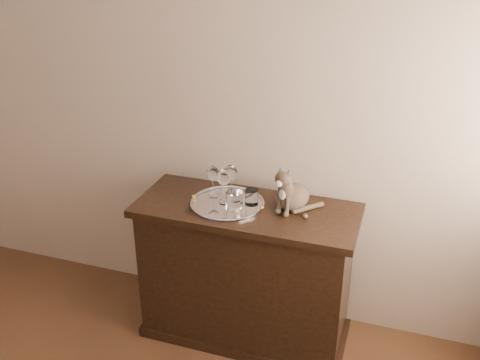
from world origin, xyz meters
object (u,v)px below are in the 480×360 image
object	(u,v)px
sideboard	(246,273)
cat	(293,185)
tumbler_c	(252,197)
tumbler_a	(234,201)
wine_glass_b	(231,181)
wine_glass_d	(224,186)
wine_glass_a	(213,181)
tray	(227,204)

from	to	relation	value
sideboard	cat	distance (m)	0.61
tumbler_c	tumbler_a	bearing A→B (deg)	-129.76
wine_glass_b	wine_glass_d	world-z (taller)	wine_glass_d
wine_glass_a	tumbler_c	world-z (taller)	wine_glass_a
wine_glass_a	tumbler_a	world-z (taller)	wine_glass_a
tray	cat	size ratio (longest dim) A/B	1.52
wine_glass_b	cat	bearing A→B (deg)	1.16
wine_glass_a	wine_glass_b	bearing A→B (deg)	6.20
wine_glass_a	tumbler_c	bearing A→B (deg)	-7.08
wine_glass_d	tumbler_c	xyz separation A→B (m)	(0.15, 0.03, -0.06)
sideboard	tray	xyz separation A→B (m)	(-0.11, -0.01, 0.43)
tumbler_a	sideboard	bearing A→B (deg)	48.99
wine_glass_a	tumbler_a	bearing A→B (deg)	-34.84
tumbler_c	cat	world-z (taller)	cat
wine_glass_b	cat	size ratio (longest dim) A/B	0.74
cat	wine_glass_d	bearing A→B (deg)	-150.17
tray	wine_glass_d	distance (m)	0.11
wine_glass_a	tumbler_a	size ratio (longest dim) A/B	1.77
sideboard	wine_glass_d	world-z (taller)	wine_glass_d
sideboard	tumbler_c	world-z (taller)	tumbler_c
tray	cat	world-z (taller)	cat
tumbler_c	cat	distance (m)	0.23
wine_glass_d	tumbler_a	world-z (taller)	wine_glass_d
wine_glass_a	cat	world-z (taller)	cat
tray	wine_glass_b	bearing A→B (deg)	94.13
wine_glass_d	cat	xyz separation A→B (m)	(0.36, 0.07, 0.02)
wine_glass_a	tumbler_c	size ratio (longest dim) A/B	2.14
tumbler_a	tumbler_c	world-z (taller)	tumbler_a
wine_glass_b	wine_glass_d	distance (m)	0.07
wine_glass_d	tumbler_c	size ratio (longest dim) A/B	2.38
tumbler_a	cat	bearing A→B (deg)	24.82
sideboard	tumbler_a	world-z (taller)	tumbler_a
wine_glass_b	wine_glass_d	size ratio (longest dim) A/B	0.98
wine_glass_b	tumbler_c	size ratio (longest dim) A/B	2.34
wine_glass_b	cat	distance (m)	0.34
wine_glass_d	tumbler_a	xyz separation A→B (m)	(0.08, -0.06, -0.05)
tray	wine_glass_b	size ratio (longest dim) A/B	2.07
sideboard	tumbler_c	xyz separation A→B (m)	(0.02, 0.03, 0.47)
tray	tumbler_c	bearing A→B (deg)	15.90
wine_glass_a	wine_glass_b	world-z (taller)	wine_glass_b
tumbler_c	cat	bearing A→B (deg)	12.38
sideboard	wine_glass_b	distance (m)	0.55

